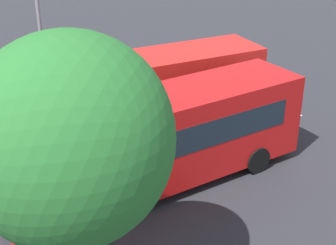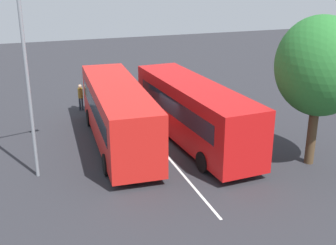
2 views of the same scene
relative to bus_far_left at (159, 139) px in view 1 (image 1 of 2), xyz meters
The scene contains 7 objects.
ground_plane 2.64m from the bus_far_left, 78.97° to the left, with size 74.20×74.20×0.00m, color #2B2B30.
bus_far_left is the anchor object (origin of this frame).
bus_center_left 3.99m from the bus_far_left, 74.27° to the left, with size 10.75×3.01×3.24m.
pedestrian 9.05m from the bus_far_left, 32.32° to the left, with size 0.39×0.39×1.75m.
street_lamp 8.63m from the bus_far_left, 99.43° to the left, with size 0.91×2.70×8.63m.
depot_tree 6.74m from the bus_far_left, 134.84° to the right, with size 4.32×3.89×7.02m.
lane_stripe_outer_left 2.64m from the bus_far_left, 78.97° to the left, with size 15.69×0.12×0.01m, color silver.
Camera 1 is at (-7.24, -14.86, 9.46)m, focal length 53.90 mm.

